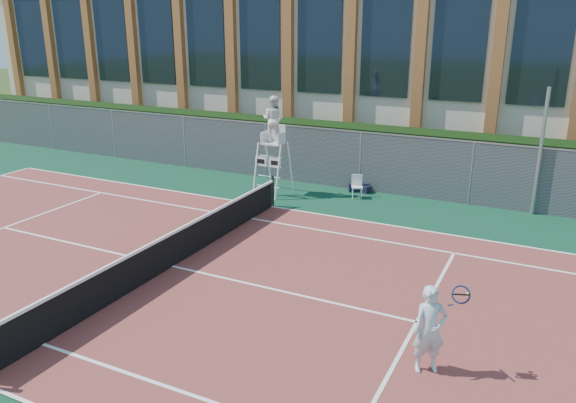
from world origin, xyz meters
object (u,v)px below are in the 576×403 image
at_px(steel_pole, 540,153).
at_px(tennis_player, 430,329).
at_px(plastic_chair, 357,184).
at_px(umpire_chair, 273,122).

distance_m(steel_pole, tennis_player, 10.43).
bearing_deg(steel_pole, plastic_chair, -171.95).
relative_size(umpire_chair, plastic_chair, 4.39).
xyz_separation_m(umpire_chair, tennis_player, (7.68, -8.65, -1.79)).
relative_size(steel_pole, umpire_chair, 1.15).
xyz_separation_m(plastic_chair, tennis_player, (4.74, -9.48, 0.37)).
bearing_deg(plastic_chair, umpire_chair, -164.31).
distance_m(umpire_chair, tennis_player, 11.71).
distance_m(steel_pole, plastic_chair, 6.10).
distance_m(plastic_chair, tennis_player, 10.61).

